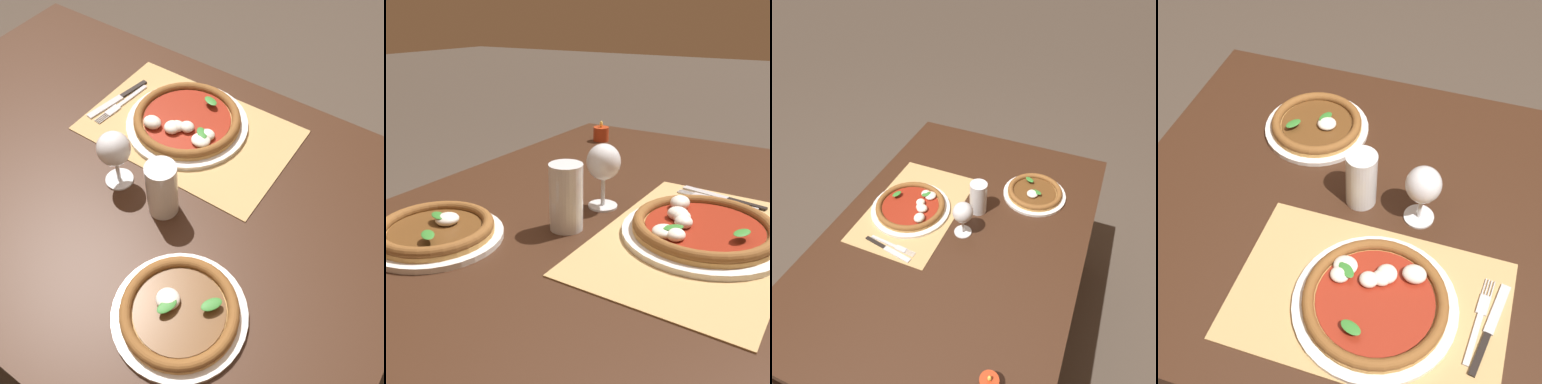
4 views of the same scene
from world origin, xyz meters
The scene contains 9 objects.
ground_plane centered at (0.00, 0.00, 0.00)m, with size 24.00×24.00×0.00m, color #473D33.
dining_table centered at (0.00, 0.00, 0.65)m, with size 1.43×0.99×0.74m.
paper_placemat centered at (-0.06, -0.22, 0.74)m, with size 0.56×0.36×0.00m, color tan.
pizza_near centered at (-0.04, -0.23, 0.76)m, with size 0.33×0.33×0.05m.
pizza_far centered at (-0.34, 0.23, 0.76)m, with size 0.27×0.27×0.05m.
wine_glass centered at (-0.01, 0.02, 0.85)m, with size 0.08×0.08×0.16m.
pint_glass centered at (-0.16, 0.03, 0.81)m, with size 0.07×0.07×0.15m.
fork centered at (0.16, -0.20, 0.75)m, with size 0.03×0.20×0.00m.
knife centered at (0.18, -0.21, 0.75)m, with size 0.05×0.21×0.01m.
Camera 1 is at (-0.56, 0.51, 1.60)m, focal length 42.00 mm.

